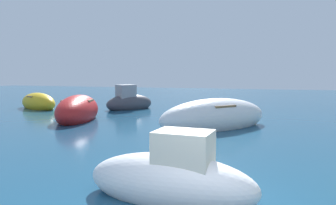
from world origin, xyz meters
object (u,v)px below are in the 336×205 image
moored_boat_5 (171,180)px  moored_boat_7 (38,103)px  moored_boat_1 (215,117)px  moored_boat_4 (78,111)px  moored_boat_6 (129,102)px

moored_boat_5 → moored_boat_7: (-11.80, 11.12, -0.00)m
moored_boat_1 → moored_boat_4: size_ratio=1.10×
moored_boat_5 → moored_boat_6: 14.04m
moored_boat_6 → moored_boat_4: bearing=-150.1°
moored_boat_5 → moored_boat_4: bearing=-44.4°
moored_boat_6 → moored_boat_1: bearing=-94.7°
moored_boat_6 → moored_boat_5: bearing=-117.1°
moored_boat_5 → moored_boat_7: 16.22m
moored_boat_4 → moored_boat_7: 5.94m
moored_boat_5 → moored_boat_1: bearing=-82.5°
moored_boat_1 → moored_boat_4: bearing=128.1°
moored_boat_1 → moored_boat_7: moored_boat_1 is taller
moored_boat_1 → moored_boat_6: (-5.97, 5.07, -0.01)m
moored_boat_6 → moored_boat_7: moored_boat_6 is taller
moored_boat_4 → moored_boat_1: bearing=-110.5°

